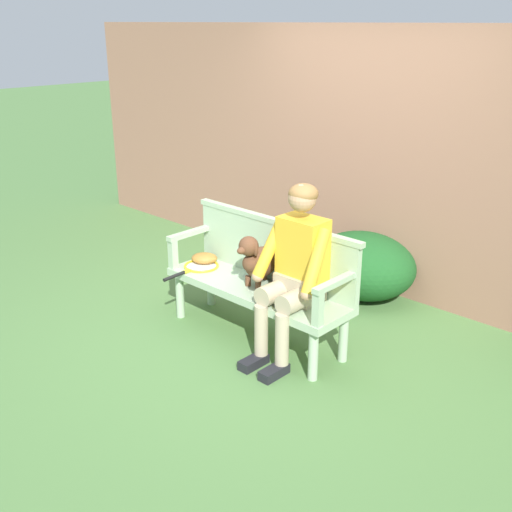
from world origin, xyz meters
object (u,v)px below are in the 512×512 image
object	(u,v)px
garden_bench	(256,293)
baseball_glove	(204,258)
dog_on_bench	(258,260)
tennis_racket	(199,267)
person_seated	(295,267)

from	to	relation	value
garden_bench	baseball_glove	bearing A→B (deg)	175.41
dog_on_bench	tennis_racket	distance (m)	0.65
person_seated	tennis_racket	size ratio (longest dim) A/B	2.31
tennis_racket	baseball_glove	distance (m)	0.12
garden_bench	tennis_racket	xyz separation A→B (m)	(-0.61, -0.05, 0.07)
person_seated	tennis_racket	distance (m)	1.04
garden_bench	tennis_racket	distance (m)	0.61
garden_bench	dog_on_bench	xyz separation A→B (m)	(0.00, 0.02, 0.27)
garden_bench	tennis_racket	size ratio (longest dim) A/B	2.80
tennis_racket	dog_on_bench	bearing A→B (deg)	6.54
dog_on_bench	baseball_glove	bearing A→B (deg)	177.20
person_seated	dog_on_bench	distance (m)	0.40
person_seated	dog_on_bench	size ratio (longest dim) A/B	3.05
garden_bench	baseball_glove	distance (m)	0.66
dog_on_bench	tennis_racket	size ratio (longest dim) A/B	0.76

